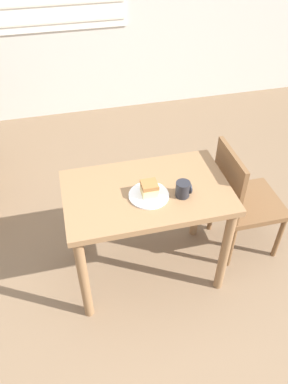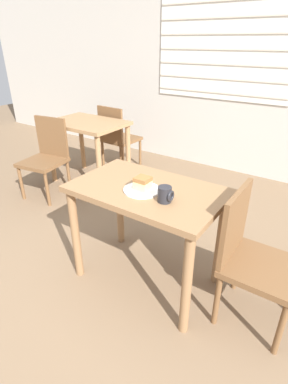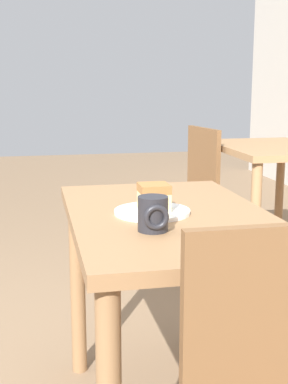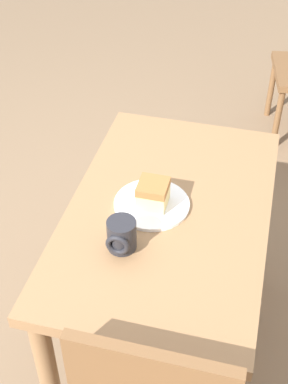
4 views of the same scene
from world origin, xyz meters
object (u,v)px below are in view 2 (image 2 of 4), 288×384
Objects in this scene: dining_table_far at (88,133)px; cake_slice at (143,183)px; dining_table_near at (147,206)px; chair_near_window at (251,255)px; chair_far_opposite at (117,136)px; chair_far_corner at (47,155)px; plate at (142,190)px; coffee_mug at (165,194)px.

dining_table_far is 9.64× the size of cake_slice.
chair_near_window is at bearing 6.79° from dining_table_near.
chair_far_opposite reaches higher than cake_slice.
chair_near_window is 1.00× the size of chair_far_opposite.
chair_near_window is 2.70m from chair_far_opposite.
chair_far_corner is 1.05m from chair_far_opposite.
dining_table_near is 10.75× the size of cake_slice.
dining_table_far is at bearing 90.02° from chair_far_opposite.
plate is at bearing -35.73° from dining_table_far.
chair_near_window is at bearing -23.52° from dining_table_far.
dining_table_far is 3.78× the size of plate.
chair_near_window reaches higher than cake_slice.
chair_far_corner is at bearing 79.07° from chair_near_window.
dining_table_near is 0.28m from coffee_mug.
coffee_mug is at bearing -33.53° from dining_table_far.
coffee_mug is (0.20, -0.04, 0.04)m from plate.
chair_near_window is (2.27, -0.99, -0.16)m from dining_table_far.
chair_far_opposite is at bearing 135.78° from coffee_mug.
dining_table_near is at bearing 137.33° from chair_far_opposite.
dining_table_far is 1.03× the size of chair_far_corner.
chair_far_corner is 2.05m from coffee_mug.
plate is at bearing -92.98° from dining_table_near.
chair_near_window is 9.38× the size of cake_slice.
cake_slice is (1.73, -0.60, 0.35)m from chair_far_corner.
dining_table_near is at bearing 87.02° from plate.
dining_table_far is (-1.57, 1.07, -0.00)m from dining_table_near.
chair_near_window is 0.64m from coffee_mug.
chair_near_window is (0.70, 0.08, -0.16)m from dining_table_near.
cake_slice is (-0.70, -0.13, 0.35)m from chair_near_window.
coffee_mug is (1.73, -1.69, 0.34)m from chair_far_opposite.
dining_table_near is at bearing 96.79° from chair_near_window.
chair_far_opposite is at bearing 86.78° from dining_table_far.
chair_far_corner is 3.68× the size of plate.
dining_table_near is 1.82m from chair_far_corner.
coffee_mug is (-0.51, -0.18, 0.34)m from chair_near_window.
chair_far_opposite reaches higher than coffee_mug.
plate reaches higher than dining_table_far.
cake_slice is (0.00, 0.00, 0.05)m from plate.
coffee_mug is (0.19, -0.05, -0.01)m from cake_slice.
dining_table_near is 10.35× the size of coffee_mug.
chair_far_opposite is at bearing 70.60° from chair_far_corner.
chair_near_window is at bearing 149.34° from chair_far_opposite.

